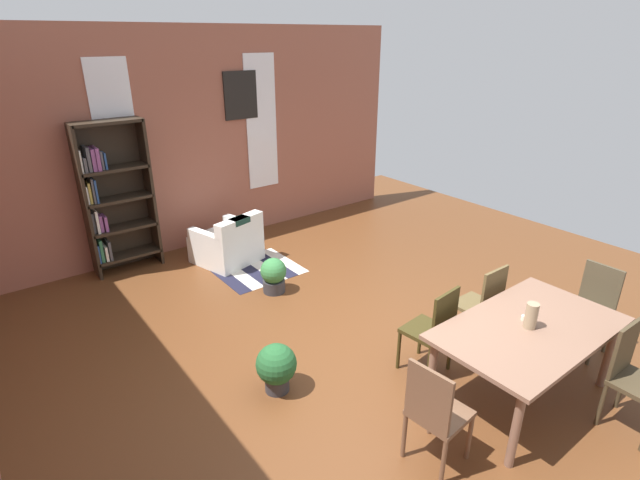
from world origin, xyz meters
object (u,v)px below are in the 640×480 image
object	(u,v)px
dining_chair_far_right	(482,303)
potted_plant_by_shelf	(274,275)
dining_table	(529,334)
dining_chair_far_left	(433,328)
dining_chair_head_left	(435,411)
potted_plant_corner	(276,366)
dining_chair_near_right	(633,375)
bookshelf_tall	(112,197)
armchair_white	(228,244)
vase_on_table	(531,316)
dining_chair_head_right	(592,306)

from	to	relation	value
dining_chair_far_right	potted_plant_by_shelf	bearing A→B (deg)	115.54
dining_table	dining_chair_far_left	xyz separation A→B (m)	(-0.39, 0.74, -0.17)
dining_chair_head_left	potted_plant_corner	bearing A→B (deg)	108.80
dining_table	dining_chair_near_right	distance (m)	0.85
potted_plant_by_shelf	dining_chair_far_right	bearing A→B (deg)	-64.46
bookshelf_tall	armchair_white	size ratio (longest dim) A/B	2.16
dining_table	dining_chair_far_left	distance (m)	0.85
dining_table	dining_chair_head_left	bearing A→B (deg)	-179.68
armchair_white	potted_plant_corner	bearing A→B (deg)	-109.13
dining_table	dining_chair_near_right	bearing A→B (deg)	-61.79
bookshelf_tall	potted_plant_corner	size ratio (longest dim) A/B	4.29
armchair_white	potted_plant_corner	xyz separation A→B (m)	(-0.98, -2.83, -0.01)
bookshelf_tall	armchair_white	bearing A→B (deg)	-27.85
dining_chair_near_right	bookshelf_tall	distance (m)	6.24
vase_on_table	bookshelf_tall	xyz separation A→B (m)	(-2.06, 4.97, 0.20)
vase_on_table	bookshelf_tall	world-z (taller)	bookshelf_tall
dining_chair_head_left	dining_chair_far_left	distance (m)	1.14
vase_on_table	dining_chair_head_left	distance (m)	1.28
armchair_white	dining_chair_head_right	bearing A→B (deg)	-64.87
armchair_white	potted_plant_by_shelf	world-z (taller)	armchair_white
dining_chair_head_left	dining_chair_head_right	world-z (taller)	same
bookshelf_tall	dining_chair_head_right	bearing A→B (deg)	-56.21
dining_chair_near_right	dining_chair_far_left	size ratio (longest dim) A/B	1.00
dining_table	dining_chair_head_left	distance (m)	1.26
dining_chair_far_right	bookshelf_tall	xyz separation A→B (m)	(-2.47, 4.23, 0.57)
armchair_white	potted_plant_corner	size ratio (longest dim) A/B	1.99
dining_table	potted_plant_corner	size ratio (longest dim) A/B	3.56
bookshelf_tall	potted_plant_by_shelf	xyz separation A→B (m)	(1.35, -1.89, -0.84)
vase_on_table	potted_plant_corner	size ratio (longest dim) A/B	0.48
armchair_white	dining_chair_head_left	bearing A→B (deg)	-96.53
dining_chair_far_left	potted_plant_corner	xyz separation A→B (m)	(-1.35, 0.70, -0.24)
dining_chair_head_left	dining_chair_far_right	distance (m)	1.80
dining_table	armchair_white	world-z (taller)	dining_table
dining_chair_head_left	dining_chair_near_right	world-z (taller)	same
dining_chair_head_right	bookshelf_tall	world-z (taller)	bookshelf_tall
potted_plant_by_shelf	potted_plant_corner	bearing A→B (deg)	-121.71
armchair_white	potted_plant_by_shelf	xyz separation A→B (m)	(0.03, -1.19, -0.03)
dining_chair_near_right	armchair_white	world-z (taller)	dining_chair_near_right
dining_table	armchair_white	distance (m)	4.36
potted_plant_by_shelf	dining_table	bearing A→B (deg)	-76.72
vase_on_table	potted_plant_corner	world-z (taller)	vase_on_table
dining_chair_near_right	dining_chair_far_left	xyz separation A→B (m)	(-0.78, 1.47, 0.00)
vase_on_table	dining_chair_far_right	bearing A→B (deg)	60.60
dining_table	vase_on_table	world-z (taller)	vase_on_table
dining_chair_far_right	armchair_white	xyz separation A→B (m)	(-1.15, 3.53, -0.23)
dining_chair_head_right	dining_chair_far_right	distance (m)	1.13
dining_chair_head_left	dining_chair_far_left	world-z (taller)	same
dining_chair_head_right	potted_plant_corner	xyz separation A→B (m)	(-2.99, 1.44, -0.24)
dining_chair_head_right	potted_plant_corner	size ratio (longest dim) A/B	1.94
dining_chair_far_right	dining_chair_far_left	bearing A→B (deg)	179.97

